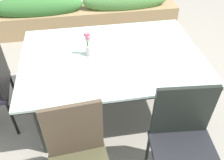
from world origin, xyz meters
TOP-DOWN VIEW (x-y plane):
  - ground_plane at (0.00, 0.00)m, footprint 12.00×12.00m
  - dining_table at (0.07, -0.07)m, footprint 1.72×1.19m
  - chair_near_right at (0.46, -0.98)m, footprint 0.52×0.52m
  - chair_near_left at (-0.33, -0.99)m, footprint 0.47×0.47m
  - flower_vase at (-0.15, -0.03)m, footprint 0.08×0.07m
  - planter_box at (-0.09, 1.78)m, footprint 3.13×0.40m

SIDE VIEW (x-z plane):
  - ground_plane at x=0.00m, z-range 0.00..0.00m
  - planter_box at x=-0.09m, z-range -0.03..0.67m
  - chair_near_left at x=-0.33m, z-range 0.05..1.01m
  - chair_near_right at x=0.46m, z-range 0.07..1.05m
  - dining_table at x=0.07m, z-range 0.32..1.07m
  - flower_vase at x=-0.15m, z-range 0.73..0.98m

